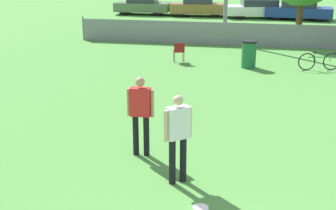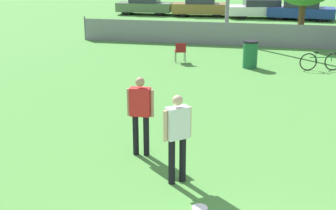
% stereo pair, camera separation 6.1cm
% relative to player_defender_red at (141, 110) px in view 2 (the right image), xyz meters
% --- Properties ---
extents(fence_backline, '(18.31, 0.07, 1.21)m').
position_rel_player_defender_red_xyz_m(fence_backline, '(2.52, 13.44, -0.48)').
color(fence_backline, gray).
rests_on(fence_backline, ground_plane).
extents(player_defender_red, '(0.59, 0.23, 1.77)m').
position_rel_player_defender_red_xyz_m(player_defender_red, '(0.00, 0.00, 0.00)').
color(player_defender_red, black).
rests_on(player_defender_red, ground_plane).
extents(player_receiver_white, '(0.48, 0.44, 1.77)m').
position_rel_player_defender_red_xyz_m(player_receiver_white, '(1.02, -1.12, 0.00)').
color(player_receiver_white, black).
rests_on(player_receiver_white, ground_plane).
extents(frisbee_disc, '(0.28, 0.28, 0.03)m').
position_rel_player_defender_red_xyz_m(frisbee_disc, '(1.60, -2.01, -1.02)').
color(frisbee_disc, white).
rests_on(frisbee_disc, ground_plane).
extents(folding_chair_sideline, '(0.53, 0.53, 0.82)m').
position_rel_player_defender_red_xyz_m(folding_chair_sideline, '(-0.84, 9.24, -0.53)').
color(folding_chair_sideline, '#333338').
rests_on(folding_chair_sideline, ground_plane).
extents(bicycle_sideline, '(1.59, 0.53, 0.72)m').
position_rel_player_defender_red_xyz_m(bicycle_sideline, '(4.62, 9.02, -0.68)').
color(bicycle_sideline, black).
rests_on(bicycle_sideline, ground_plane).
extents(trash_bin, '(0.58, 0.58, 1.06)m').
position_rel_player_defender_red_xyz_m(trash_bin, '(1.97, 8.91, -0.50)').
color(trash_bin, '#1E6638').
rests_on(trash_bin, ground_plane).
extents(parked_car_olive, '(4.03, 1.86, 1.34)m').
position_rel_player_defender_red_xyz_m(parked_car_olive, '(-6.31, 24.46, -0.36)').
color(parked_car_olive, black).
rests_on(parked_car_olive, ground_plane).
extents(parked_car_tan, '(4.07, 2.08, 1.42)m').
position_rel_player_defender_red_xyz_m(parked_car_tan, '(-2.20, 24.37, -0.34)').
color(parked_car_tan, black).
rests_on(parked_car_tan, ground_plane).
extents(parked_car_white, '(4.84, 2.67, 1.29)m').
position_rel_player_defender_red_xyz_m(parked_car_white, '(2.08, 24.16, -0.38)').
color(parked_car_white, black).
rests_on(parked_car_white, ground_plane).
extents(parked_car_blue, '(4.49, 2.13, 1.31)m').
position_rel_player_defender_red_xyz_m(parked_car_blue, '(4.71, 23.86, -0.39)').
color(parked_car_blue, black).
rests_on(parked_car_blue, ground_plane).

